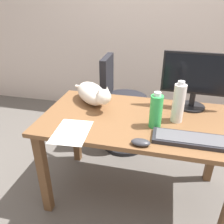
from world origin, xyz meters
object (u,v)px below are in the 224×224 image
computer_mouse (141,142)px  spray_bottle (156,111)px  water_bottle (179,103)px  cat (93,93)px  office_chair (120,109)px  keyboard (191,139)px  monitor (196,79)px

computer_mouse → spray_bottle: spray_bottle is taller
water_bottle → spray_bottle: 0.18m
computer_mouse → cat: bearing=132.4°
office_chair → keyboard: office_chair is taller
keyboard → water_bottle: (-0.08, 0.23, 0.12)m
keyboard → monitor: bearing=86.1°
monitor → water_bottle: size_ratio=1.70×
cat → spray_bottle: 0.56m
monitor → water_bottle: bearing=-115.2°
keyboard → cat: size_ratio=0.92×
office_chair → cat: size_ratio=2.01×
office_chair → monitor: 0.91m
monitor → keyboard: monitor is taller
keyboard → cat: cat is taller
monitor → cat: (-0.75, -0.10, -0.15)m
keyboard → water_bottle: size_ratio=1.56×
water_bottle → spray_bottle: bearing=-141.9°
cat → keyboard: bearing=-27.6°
monitor → cat: size_ratio=1.01×
monitor → water_bottle: (-0.11, -0.24, -0.09)m
monitor → water_bottle: monitor is taller
office_chair → water_bottle: size_ratio=3.39×
spray_bottle → computer_mouse: bearing=-105.3°
office_chair → spray_bottle: 0.94m
office_chair → keyboard: 1.11m
cat → monitor: bearing=7.3°
cat → spray_bottle: size_ratio=2.01×
spray_bottle → cat: bearing=153.4°
office_chair → monitor: bearing=-33.7°
keyboard → cat: bearing=152.4°
keyboard → spray_bottle: spray_bottle is taller
office_chair → cat: 0.64m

